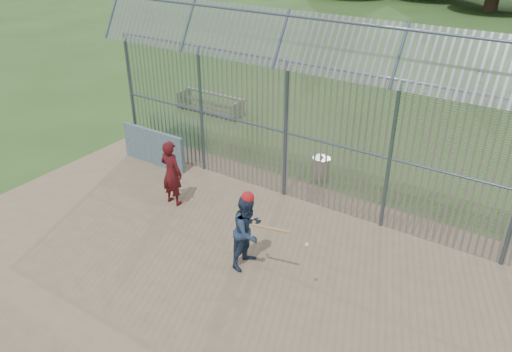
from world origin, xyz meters
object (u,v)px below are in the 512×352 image
Objects in this scene: trash_can at (321,168)px; bleacher at (210,103)px; dugout_wall at (154,147)px; batter at (248,231)px; onlooker at (171,173)px.

bleacher is (-6.50, 2.76, 0.03)m from trash_can.
trash_can is (5.07, 2.06, -0.24)m from dugout_wall.
bleacher is at bearing 106.53° from dugout_wall.
batter is at bearing -84.23° from trash_can.
batter reaches higher than bleacher.
onlooker is 0.64× the size of bleacher.
batter is (5.55, -2.68, 0.31)m from dugout_wall.
trash_can is at bearing 8.65° from batter.
onlooker is 7.35m from bleacher.
onlooker is 2.34× the size of trash_can.
batter is at bearing 162.73° from onlooker.
dugout_wall is 5.48m from trash_can.
batter reaches higher than trash_can.
bleacher is (-1.43, 4.82, -0.21)m from dugout_wall.
dugout_wall is 1.30× the size of onlooker.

